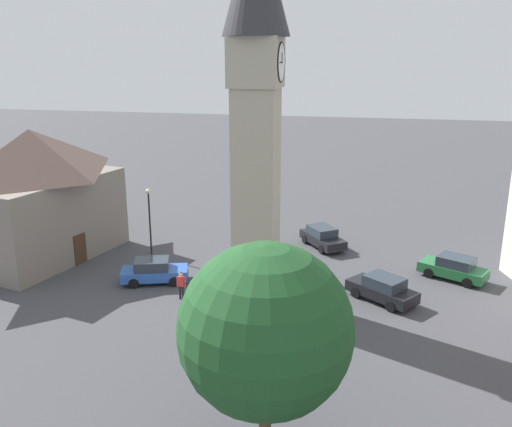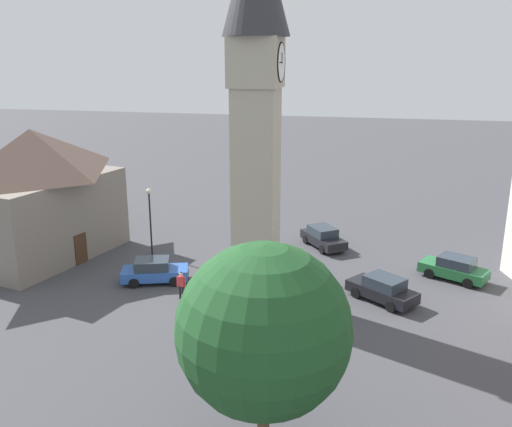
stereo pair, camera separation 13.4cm
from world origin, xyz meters
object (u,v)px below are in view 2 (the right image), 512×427
clock_tower (256,81)px  car_red_corner (323,237)px  building_terrace_right (36,193)px  lamp_post (150,211)px  tree (264,330)px  car_white_side (454,268)px  car_blue_kerb (154,271)px  pedestrian (181,283)px  car_silver_kerb (382,289)px

clock_tower → car_red_corner: bearing=164.4°
building_terrace_right → lamp_post: (-1.94, 7.53, -1.34)m
tree → car_red_corner: bearing=-179.1°
building_terrace_right → tree: bearing=50.7°
clock_tower → car_white_side: size_ratio=4.79×
car_blue_kerb → lamp_post: (-4.66, -2.20, 2.50)m
car_red_corner → building_terrace_right: bearing=-71.9°
clock_tower → pedestrian: (0.94, -4.26, -11.44)m
car_red_corner → tree: size_ratio=0.55×
clock_tower → pedestrian: bearing=-77.5°
clock_tower → car_white_side: (-5.76, 11.59, -11.69)m
car_red_corner → lamp_post: bearing=-69.7°
car_red_corner → lamp_post: size_ratio=0.89×
pedestrian → lamp_post: 8.43m
clock_tower → pedestrian: size_ratio=12.58×
car_red_corner → car_white_side: bearing=64.2°
car_white_side → lamp_post: 20.73m
pedestrian → lamp_post: lamp_post is taller
pedestrian → building_terrace_right: bearing=-110.8°
clock_tower → car_blue_kerb: 13.56m
clock_tower → car_white_side: bearing=116.4°
car_white_side → building_terrace_right: (2.04, -28.11, 3.84)m
car_white_side → car_silver_kerb: bearing=-45.5°
car_blue_kerb → tree: size_ratio=0.57×
car_red_corner → lamp_post: (4.36, -11.78, 2.50)m
car_blue_kerb → car_red_corner: size_ratio=1.03×
clock_tower → car_white_side: 17.44m
car_blue_kerb → building_terrace_right: (-2.71, -9.73, 3.84)m
clock_tower → lamp_post: size_ratio=4.39×
car_silver_kerb → clock_tower: bearing=-78.8°
car_red_corner → building_terrace_right: 20.67m
car_silver_kerb → lamp_post: size_ratio=0.89×
pedestrian → tree: tree is taller
lamp_post → car_silver_kerb: bearing=75.3°
car_blue_kerb → tree: (13.40, 9.95, 4.09)m
car_red_corner → car_white_side: size_ratio=0.97×
building_terrace_right → lamp_post: 7.89m
clock_tower → car_red_corner: (-10.02, 2.79, -11.69)m
car_white_side → lamp_post: (0.10, -20.58, 2.50)m
car_blue_kerb → car_white_side: same height
clock_tower → car_blue_kerb: size_ratio=4.78×
tree → pedestrian: bearing=-147.1°
clock_tower → building_terrace_right: 18.66m
car_red_corner → car_white_side: same height
clock_tower → lamp_post: clock_tower is taller
car_silver_kerb → car_red_corner: (-8.59, -4.40, 0.00)m
car_silver_kerb → pedestrian: 11.69m
car_blue_kerb → car_silver_kerb: size_ratio=1.03×
car_red_corner → car_blue_kerb: bearing=-46.7°
car_white_side → building_terrace_right: building_terrace_right is taller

